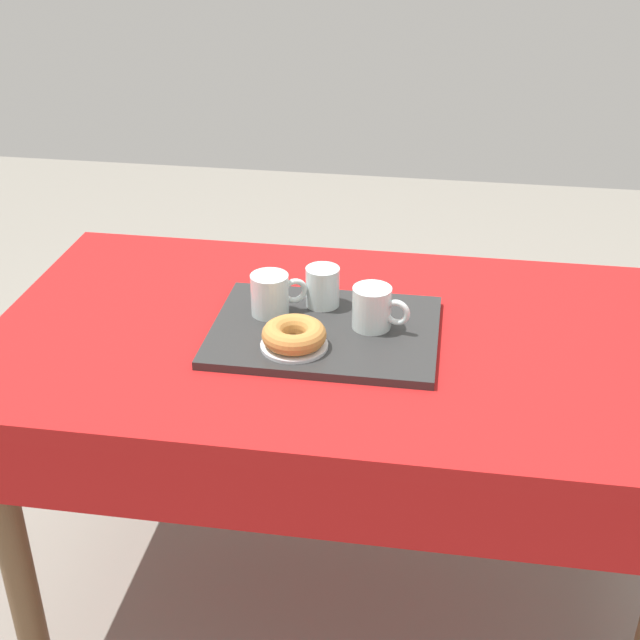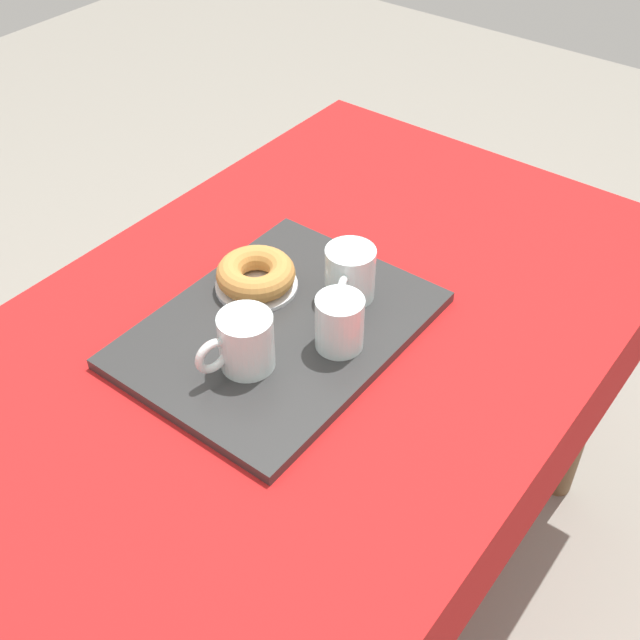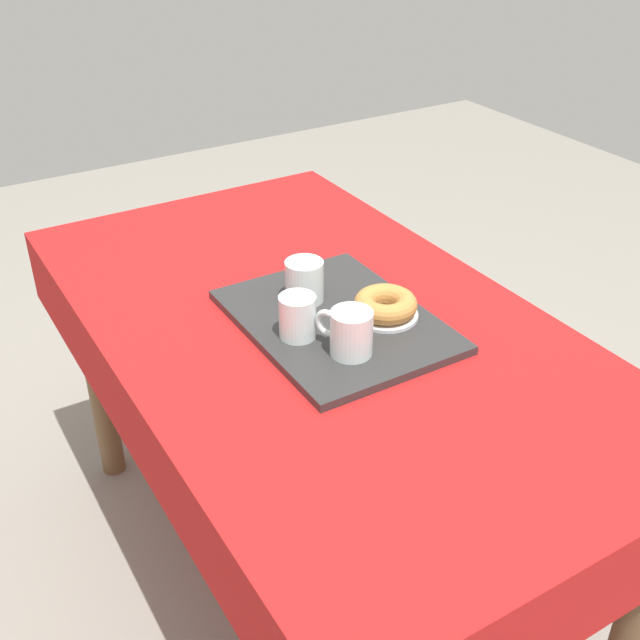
{
  "view_description": "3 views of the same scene",
  "coord_description": "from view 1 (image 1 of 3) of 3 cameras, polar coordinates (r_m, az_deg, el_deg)",
  "views": [
    {
      "loc": [
        -0.19,
        1.5,
        1.59
      ],
      "look_at": [
        0.04,
        0.04,
        0.77
      ],
      "focal_mm": 48.82,
      "sensor_mm": 36.0,
      "label": 1
    },
    {
      "loc": [
        -0.62,
        -0.56,
        1.53
      ],
      "look_at": [
        0.07,
        -0.03,
        0.75
      ],
      "focal_mm": 44.44,
      "sensor_mm": 36.0,
      "label": 2
    },
    {
      "loc": [
        1.13,
        -0.67,
        1.53
      ],
      "look_at": [
        0.03,
        -0.02,
        0.75
      ],
      "focal_mm": 43.72,
      "sensor_mm": 36.0,
      "label": 3
    }
  ],
  "objects": [
    {
      "name": "dining_table",
      "position": [
        1.79,
        1.5,
        -3.46
      ],
      "size": [
        1.42,
        0.81,
        0.73
      ],
      "color": "red",
      "rests_on": "ground"
    },
    {
      "name": "donut_plate_left",
      "position": [
        1.65,
        -1.7,
        -1.67
      ],
      "size": [
        0.13,
        0.13,
        0.01
      ],
      "primitive_type": "cylinder",
      "color": "silver",
      "rests_on": "serving_tray"
    },
    {
      "name": "water_glass_near",
      "position": [
        1.79,
        0.17,
        2.08
      ],
      "size": [
        0.07,
        0.07,
        0.08
      ],
      "color": "silver",
      "rests_on": "serving_tray"
    },
    {
      "name": "serving_tray",
      "position": [
        1.73,
        0.33,
        -0.74
      ],
      "size": [
        0.45,
        0.34,
        0.02
      ],
      "primitive_type": "cube",
      "color": "#2D2D2D",
      "rests_on": "dining_table"
    },
    {
      "name": "tea_mug_right",
      "position": [
        1.7,
        3.47,
        0.67
      ],
      "size": [
        0.12,
        0.08,
        0.09
      ],
      "color": "silver",
      "rests_on": "serving_tray"
    },
    {
      "name": "sugar_donut_left",
      "position": [
        1.64,
        -1.71,
        -0.96
      ],
      "size": [
        0.12,
        0.12,
        0.04
      ],
      "primitive_type": "torus",
      "color": "#BC7F3D",
      "rests_on": "donut_plate_left"
    },
    {
      "name": "tea_mug_left",
      "position": [
        1.76,
        -3.24,
        1.62
      ],
      "size": [
        0.11,
        0.08,
        0.09
      ],
      "color": "silver",
      "rests_on": "serving_tray"
    },
    {
      "name": "ground_plane",
      "position": [
        2.19,
        1.28,
        -17.55
      ],
      "size": [
        6.0,
        6.0,
        0.0
      ],
      "primitive_type": "plane",
      "color": "gray"
    }
  ]
}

